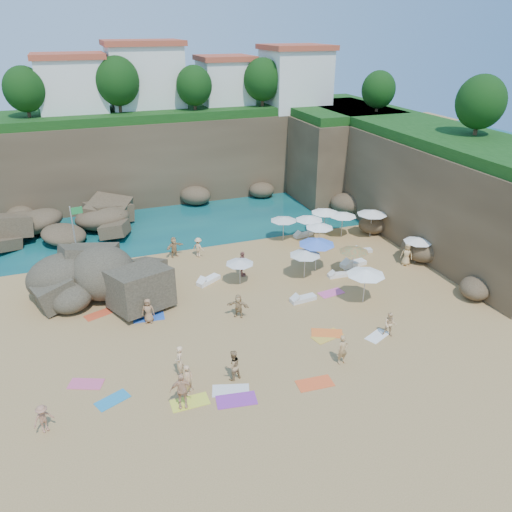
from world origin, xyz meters
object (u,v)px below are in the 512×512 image
object	(u,v)px
parasol_0	(284,219)
person_stand_6	(180,362)
parasol_2	(325,211)
person_stand_1	(233,365)
rock_outcrop	(102,295)
person_stand_3	(242,264)
person_stand_5	(174,247)
person_stand_0	(188,380)
lounger_0	(208,280)
person_stand_4	(407,255)
flag_pole	(75,227)
parasol_1	(309,218)
person_stand_2	(198,247)

from	to	relation	value
parasol_0	person_stand_6	xyz separation A→B (m)	(-11.85, -14.49, -1.03)
parasol_2	person_stand_6	xyz separation A→B (m)	(-15.73, -14.69, -1.17)
person_stand_1	person_stand_6	xyz separation A→B (m)	(-2.48, 1.16, 0.05)
rock_outcrop	person_stand_1	size ratio (longest dim) A/B	4.84
person_stand_3	parasol_0	bearing A→B (deg)	-24.88
person_stand_5	person_stand_6	distance (m)	14.65
parasol_2	person_stand_0	xyz separation A→B (m)	(-15.63, -16.17, -1.22)
lounger_0	person_stand_4	bearing A→B (deg)	-40.77
person_stand_5	flag_pole	bearing A→B (deg)	144.93
person_stand_0	parasol_1	bearing A→B (deg)	-2.79
lounger_0	person_stand_6	world-z (taller)	person_stand_6
parasol_2	flag_pole	bearing A→B (deg)	176.91
person_stand_3	person_stand_4	bearing A→B (deg)	-80.14
person_stand_0	person_stand_2	bearing A→B (deg)	23.30
person_stand_4	flag_pole	bearing A→B (deg)	-157.90
person_stand_3	person_stand_5	world-z (taller)	person_stand_3
person_stand_0	person_stand_5	world-z (taller)	person_stand_0
rock_outcrop	person_stand_3	xyz separation A→B (m)	(9.77, -0.51, 0.94)
flag_pole	lounger_0	xyz separation A→B (m)	(8.26, -6.36, -2.74)
parasol_2	rock_outcrop	bearing A→B (deg)	-166.22
person_stand_1	parasol_1	bearing A→B (deg)	-143.15
person_stand_2	person_stand_6	world-z (taller)	person_stand_6
person_stand_4	person_stand_6	size ratio (longest dim) A/B	0.97
parasol_2	person_stand_3	bearing A→B (deg)	-150.62
flag_pole	person_stand_0	size ratio (longest dim) A/B	2.72
person_stand_2	person_stand_4	bearing A→B (deg)	-154.37
rock_outcrop	person_stand_0	xyz separation A→B (m)	(3.28, -11.53, 0.83)
parasol_0	person_stand_2	bearing A→B (deg)	-174.33
parasol_0	person_stand_2	xyz separation A→B (m)	(-7.41, -0.74, -1.13)
person_stand_4	person_stand_5	world-z (taller)	person_stand_4
person_stand_4	person_stand_6	world-z (taller)	person_stand_6
parasol_1	person_stand_6	world-z (taller)	parasol_1
parasol_2	person_stand_4	bearing A→B (deg)	-69.35
parasol_1	person_stand_2	distance (m)	9.46
person_stand_3	person_stand_2	bearing A→B (deg)	48.99
person_stand_4	lounger_0	bearing A→B (deg)	-146.29
parasol_2	person_stand_2	size ratio (longest dim) A/B	1.51
parasol_1	person_stand_6	distance (m)	19.55
person_stand_2	person_stand_6	bearing A→B (deg)	123.22
person_stand_0	person_stand_2	distance (m)	15.84
lounger_0	person_stand_3	world-z (taller)	person_stand_3
person_stand_3	person_stand_6	size ratio (longest dim) A/B	1.06
person_stand_1	person_stand_5	bearing A→B (deg)	-106.64
rock_outcrop	flag_pole	world-z (taller)	flag_pole
parasol_1	person_stand_1	distance (m)	18.79
parasol_0	person_stand_1	xyz separation A→B (m)	(-9.37, -15.65, -1.08)
person_stand_1	person_stand_5	world-z (taller)	person_stand_1
parasol_1	person_stand_1	world-z (taller)	parasol_1
flag_pole	parasol_1	world-z (taller)	flag_pole
person_stand_4	parasol_2	bearing A→B (deg)	153.73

